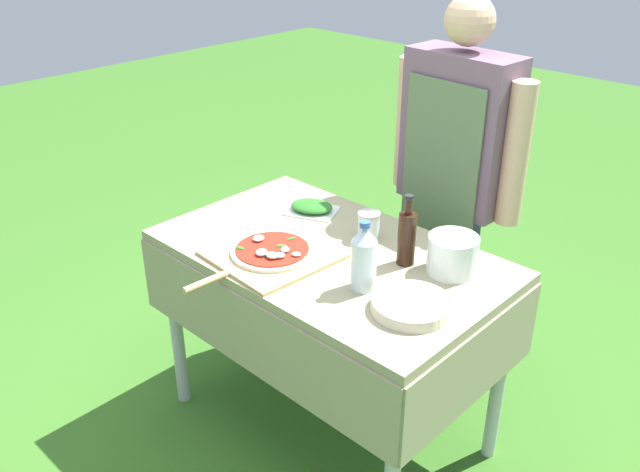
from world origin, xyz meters
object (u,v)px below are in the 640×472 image
Objects in this scene: oil_bottle at (407,237)px; person_cook at (455,169)px; mixing_tub at (452,254)px; sauce_jar at (369,227)px; plate_stack at (411,305)px; water_bottle at (364,258)px; herb_container at (312,207)px; pizza_on_peel at (271,253)px; prep_table at (329,277)px.

person_cook is at bearing 107.30° from oil_bottle.
mixing_tub reaches higher than sauce_jar.
plate_stack is (0.34, -0.72, -0.13)m from person_cook.
oil_bottle reaches higher than water_bottle.
herb_container is at bearing 150.29° from water_bottle.
oil_bottle is 1.07× the size of water_bottle.
oil_bottle is 2.47× the size of sauce_jar.
herb_container is at bearing 116.93° from pizza_on_peel.
person_cook is 0.74m from water_bottle.
prep_table is 0.24m from pizza_on_peel.
pizza_on_peel is 2.22× the size of oil_bottle.
pizza_on_peel is at bearing -145.67° from mixing_tub.
pizza_on_peel is 0.37m from sauce_jar.
prep_table is 4.92× the size of oil_bottle.
prep_table is 0.23m from sauce_jar.
herb_container reaches higher than prep_table.
sauce_jar is (-0.39, 0.27, 0.03)m from plate_stack.
person_cook is at bearing 115.46° from plate_stack.
prep_table is 0.45m from plate_stack.
oil_bottle is 0.16m from mixing_tub.
pizza_on_peel is 5.48× the size of sauce_jar.
pizza_on_peel is at bearing -114.42° from sauce_jar.
prep_table is 0.34m from herb_container.
plate_stack is at bearing -13.66° from prep_table.
prep_table is 5.18× the size of herb_container.
water_bottle is at bearing 14.13° from pizza_on_peel.
plate_stack is 0.47m from sauce_jar.
oil_bottle is 1.05× the size of herb_container.
person_cook reaches higher than water_bottle.
plate_stack is at bearing 10.85° from pizza_on_peel.
water_bottle is 2.30× the size of sauce_jar.
water_bottle is at bearing -179.38° from plate_stack.
water_bottle reaches higher than prep_table.
herb_container is 0.75m from plate_stack.
person_cook is 0.81m from plate_stack.
herb_container is 2.35× the size of sauce_jar.
plate_stack is (0.19, -0.21, -0.08)m from oil_bottle.
water_bottle is 0.34m from sauce_jar.
prep_table is at bearing 166.34° from plate_stack.
mixing_tub is at bearing 38.20° from pizza_on_peel.
plate_stack is at bearing 0.62° from water_bottle.
sauce_jar is at bearing -178.94° from mixing_tub.
sauce_jar is at bearing 69.45° from pizza_on_peel.
person_cook reaches higher than oil_bottle.
prep_table is 2.21× the size of pizza_on_peel.
person_cook is at bearing 84.30° from sauce_jar.
herb_container is at bearing 171.84° from oil_bottle.
plate_stack is at bearing -80.77° from mixing_tub.
mixing_tub is 0.68× the size of plate_stack.
herb_container is 1.43× the size of mixing_tub.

